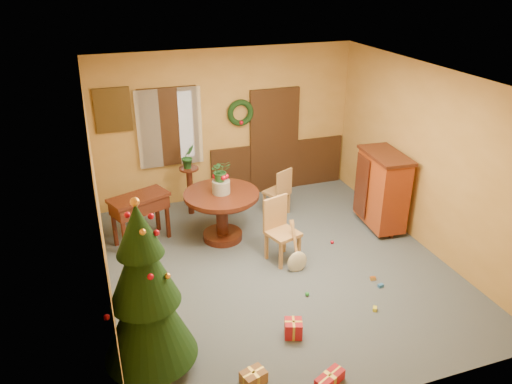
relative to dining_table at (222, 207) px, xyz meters
name	(u,v)px	position (x,y,z in m)	size (l,w,h in m)	color
room_envelope	(238,142)	(0.79, 1.61, 0.52)	(5.50, 5.50, 5.50)	#363F4F
dining_table	(222,207)	(0.00, 0.00, 0.00)	(1.25, 1.25, 0.86)	black
urn	(221,187)	(0.00, 0.00, 0.36)	(0.29, 0.29, 0.21)	slate
centerpiece_plant	(221,171)	(0.00, 0.00, 0.65)	(0.32, 0.28, 0.35)	#1E4C23
chair_near	(280,227)	(0.68, -0.88, -0.05)	(0.56, 0.56, 1.02)	olive
chair_far	(280,190)	(1.24, 0.53, -0.11)	(0.53, 0.53, 0.91)	olive
guitar	(298,249)	(0.81, -1.31, -0.23)	(0.32, 0.15, 0.74)	beige
plant_stand	(190,185)	(-0.30, 1.11, -0.03)	(0.35, 0.35, 0.91)	black
stand_plant	(188,157)	(-0.30, 1.11, 0.53)	(0.24, 0.19, 0.44)	#19471E
christmas_tree	(145,293)	(-1.56, -2.59, 0.44)	(1.06, 1.06, 2.18)	#382111
writing_desk	(140,207)	(-1.29, 0.35, 0.04)	(1.05, 0.79, 0.84)	black
sideboard	(382,188)	(2.74, -0.49, 0.14)	(0.65, 1.11, 1.38)	#511409
gift_a	(254,377)	(-0.54, -3.19, -0.53)	(0.31, 0.27, 0.15)	brown
gift_b	(293,328)	(0.18, -2.63, -0.49)	(0.28, 0.28, 0.22)	#A3151D
gift_c	(156,375)	(-1.56, -2.81, -0.53)	(0.30, 0.33, 0.15)	brown
gift_d	(330,379)	(0.26, -3.50, -0.53)	(0.40, 0.30, 0.13)	#A3151D
toy_a	(381,286)	(1.78, -2.10, -0.57)	(0.08, 0.05, 0.05)	#265FA8
toy_b	(307,294)	(0.69, -1.94, -0.57)	(0.06, 0.06, 0.06)	#24842F
toy_c	(375,309)	(1.42, -2.54, -0.57)	(0.08, 0.05, 0.05)	gold
toy_d	(332,242)	(1.68, -0.77, -0.57)	(0.06, 0.06, 0.06)	#B80C21
toy_e	(373,278)	(1.77, -1.91, -0.57)	(0.08, 0.05, 0.05)	#F19E38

